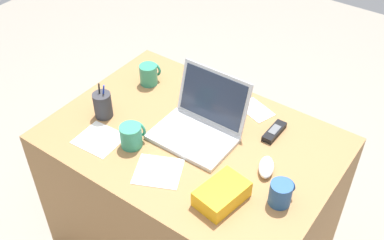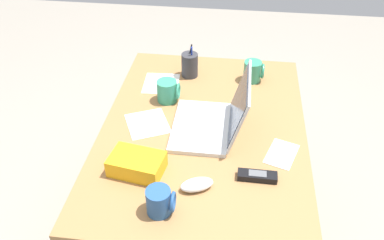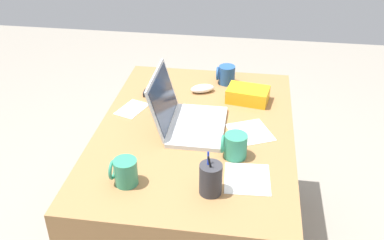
{
  "view_description": "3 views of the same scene",
  "coord_description": "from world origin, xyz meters",
  "px_view_note": "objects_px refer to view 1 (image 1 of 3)",
  "views": [
    {
      "loc": [
        0.81,
        -1.14,
        2.02
      ],
      "look_at": [
        -0.02,
        0.03,
        0.79
      ],
      "focal_mm": 43.56,
      "sensor_mm": 36.0,
      "label": 1
    },
    {
      "loc": [
        1.28,
        0.12,
        1.76
      ],
      "look_at": [
        0.03,
        -0.04,
        0.79
      ],
      "focal_mm": 38.13,
      "sensor_mm": 36.0,
      "label": 2
    },
    {
      "loc": [
        -1.56,
        -0.22,
        1.73
      ],
      "look_at": [
        -0.02,
        0.01,
        0.79
      ],
      "focal_mm": 41.63,
      "sensor_mm": 36.0,
      "label": 3
    }
  ],
  "objects_px": {
    "computer_mouse": "(266,167)",
    "pen_holder": "(103,105)",
    "coffee_mug_white": "(132,136)",
    "snack_bag": "(222,194)",
    "laptop": "(200,124)",
    "coffee_mug_tall": "(149,74)",
    "coffee_mug_spare": "(281,193)",
    "cordless_phone": "(274,132)"
  },
  "relations": [
    {
      "from": "coffee_mug_spare",
      "to": "cordless_phone",
      "type": "relative_size",
      "value": 0.67
    },
    {
      "from": "coffee_mug_white",
      "to": "coffee_mug_tall",
      "type": "xyz_separation_m",
      "value": [
        -0.21,
        0.37,
        0.0
      ]
    },
    {
      "from": "snack_bag",
      "to": "coffee_mug_tall",
      "type": "bearing_deg",
      "value": 148.82
    },
    {
      "from": "computer_mouse",
      "to": "coffee_mug_white",
      "type": "xyz_separation_m",
      "value": [
        -0.5,
        -0.19,
        0.03
      ]
    },
    {
      "from": "coffee_mug_tall",
      "to": "coffee_mug_white",
      "type": "bearing_deg",
      "value": -59.7
    },
    {
      "from": "coffee_mug_white",
      "to": "coffee_mug_tall",
      "type": "bearing_deg",
      "value": 120.3
    },
    {
      "from": "coffee_mug_tall",
      "to": "laptop",
      "type": "bearing_deg",
      "value": -21.3
    },
    {
      "from": "laptop",
      "to": "coffee_mug_white",
      "type": "relative_size",
      "value": 3.35
    },
    {
      "from": "coffee_mug_tall",
      "to": "pen_holder",
      "type": "height_order",
      "value": "pen_holder"
    },
    {
      "from": "laptop",
      "to": "coffee_mug_spare",
      "type": "xyz_separation_m",
      "value": [
        0.44,
        -0.13,
        -0.0
      ]
    },
    {
      "from": "coffee_mug_tall",
      "to": "pen_holder",
      "type": "relative_size",
      "value": 0.61
    },
    {
      "from": "computer_mouse",
      "to": "coffee_mug_spare",
      "type": "relative_size",
      "value": 1.24
    },
    {
      "from": "coffee_mug_white",
      "to": "snack_bag",
      "type": "relative_size",
      "value": 0.53
    },
    {
      "from": "snack_bag",
      "to": "cordless_phone",
      "type": "bearing_deg",
      "value": 91.95
    },
    {
      "from": "laptop",
      "to": "snack_bag",
      "type": "relative_size",
      "value": 1.77
    },
    {
      "from": "coffee_mug_white",
      "to": "snack_bag",
      "type": "bearing_deg",
      "value": -4.22
    },
    {
      "from": "coffee_mug_tall",
      "to": "snack_bag",
      "type": "bearing_deg",
      "value": -31.18
    },
    {
      "from": "cordless_phone",
      "to": "coffee_mug_spare",
      "type": "bearing_deg",
      "value": -59.01
    },
    {
      "from": "laptop",
      "to": "snack_bag",
      "type": "bearing_deg",
      "value": -42.66
    },
    {
      "from": "cordless_phone",
      "to": "pen_holder",
      "type": "distance_m",
      "value": 0.73
    },
    {
      "from": "snack_bag",
      "to": "pen_holder",
      "type": "bearing_deg",
      "value": 171.45
    },
    {
      "from": "coffee_mug_tall",
      "to": "pen_holder",
      "type": "xyz_separation_m",
      "value": [
        -0.01,
        -0.3,
        0.01
      ]
    },
    {
      "from": "computer_mouse",
      "to": "coffee_mug_tall",
      "type": "distance_m",
      "value": 0.74
    },
    {
      "from": "coffee_mug_white",
      "to": "pen_holder",
      "type": "relative_size",
      "value": 0.62
    },
    {
      "from": "computer_mouse",
      "to": "cordless_phone",
      "type": "bearing_deg",
      "value": 86.49
    },
    {
      "from": "laptop",
      "to": "coffee_mug_white",
      "type": "xyz_separation_m",
      "value": [
        -0.18,
        -0.21,
        -0.0
      ]
    },
    {
      "from": "coffee_mug_spare",
      "to": "computer_mouse",
      "type": "bearing_deg",
      "value": 137.01
    },
    {
      "from": "computer_mouse",
      "to": "coffee_mug_spare",
      "type": "height_order",
      "value": "coffee_mug_spare"
    },
    {
      "from": "coffee_mug_tall",
      "to": "snack_bag",
      "type": "relative_size",
      "value": 0.52
    },
    {
      "from": "laptop",
      "to": "coffee_mug_spare",
      "type": "bearing_deg",
      "value": -16.71
    },
    {
      "from": "coffee_mug_tall",
      "to": "coffee_mug_spare",
      "type": "distance_m",
      "value": 0.88
    },
    {
      "from": "computer_mouse",
      "to": "coffee_mug_tall",
      "type": "relative_size",
      "value": 1.18
    },
    {
      "from": "computer_mouse",
      "to": "pen_holder",
      "type": "relative_size",
      "value": 0.72
    },
    {
      "from": "laptop",
      "to": "pen_holder",
      "type": "distance_m",
      "value": 0.42
    },
    {
      "from": "pen_holder",
      "to": "laptop",
      "type": "bearing_deg",
      "value": 20.13
    },
    {
      "from": "computer_mouse",
      "to": "laptop",
      "type": "bearing_deg",
      "value": 152.0
    },
    {
      "from": "coffee_mug_spare",
      "to": "snack_bag",
      "type": "xyz_separation_m",
      "value": [
        -0.17,
        -0.12,
        -0.01
      ]
    },
    {
      "from": "coffee_mug_white",
      "to": "coffee_mug_spare",
      "type": "relative_size",
      "value": 1.07
    },
    {
      "from": "coffee_mug_spare",
      "to": "snack_bag",
      "type": "bearing_deg",
      "value": -145.87
    },
    {
      "from": "cordless_phone",
      "to": "pen_holder",
      "type": "relative_size",
      "value": 0.86
    },
    {
      "from": "laptop",
      "to": "coffee_mug_spare",
      "type": "distance_m",
      "value": 0.46
    },
    {
      "from": "coffee_mug_white",
      "to": "coffee_mug_tall",
      "type": "distance_m",
      "value": 0.42
    }
  ]
}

